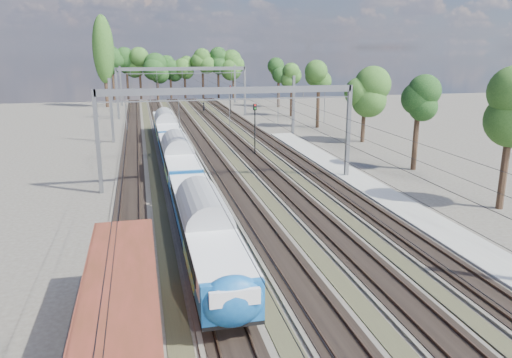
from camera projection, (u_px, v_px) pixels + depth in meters
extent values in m
cube|color=#47423A|center=(132.00, 156.00, 58.47)|extent=(3.00, 130.00, 0.15)
cube|color=black|center=(132.00, 155.00, 58.45)|extent=(2.50, 130.00, 0.06)
cube|color=#473326|center=(126.00, 154.00, 58.27)|extent=(0.08, 130.00, 0.14)
cube|color=#473326|center=(138.00, 154.00, 58.58)|extent=(0.08, 130.00, 0.14)
cube|color=#47423A|center=(171.00, 154.00, 59.46)|extent=(3.00, 130.00, 0.15)
cube|color=black|center=(171.00, 153.00, 59.44)|extent=(2.50, 130.00, 0.06)
cube|color=#473326|center=(165.00, 153.00, 59.26)|extent=(0.08, 130.00, 0.14)
cube|color=#473326|center=(177.00, 152.00, 59.57)|extent=(0.08, 130.00, 0.14)
cube|color=#47423A|center=(208.00, 152.00, 60.45)|extent=(3.00, 130.00, 0.15)
cube|color=black|center=(208.00, 151.00, 60.43)|extent=(2.50, 130.00, 0.06)
cube|color=#473326|center=(202.00, 151.00, 60.24)|extent=(0.08, 130.00, 0.14)
cube|color=#473326|center=(214.00, 150.00, 60.56)|extent=(0.08, 130.00, 0.14)
cube|color=#47423A|center=(245.00, 151.00, 61.44)|extent=(3.00, 130.00, 0.15)
cube|color=black|center=(245.00, 150.00, 61.42)|extent=(2.50, 130.00, 0.06)
cube|color=#473326|center=(239.00, 149.00, 61.23)|extent=(0.08, 130.00, 0.14)
cube|color=#473326|center=(250.00, 149.00, 61.55)|extent=(0.08, 130.00, 0.14)
cube|color=#47423A|center=(280.00, 149.00, 62.43)|extent=(3.00, 130.00, 0.15)
cube|color=black|center=(280.00, 148.00, 62.41)|extent=(2.50, 130.00, 0.06)
cube|color=#473326|center=(274.00, 148.00, 62.22)|extent=(0.08, 130.00, 0.14)
cube|color=#473326|center=(285.00, 147.00, 62.54)|extent=(0.08, 130.00, 0.14)
cube|color=#373124|center=(152.00, 155.00, 58.98)|extent=(1.10, 130.00, 0.05)
cube|color=#373124|center=(190.00, 154.00, 59.97)|extent=(1.10, 130.00, 0.05)
cube|color=#373124|center=(227.00, 152.00, 60.96)|extent=(1.10, 130.00, 0.05)
cube|color=#373124|center=(262.00, 150.00, 61.95)|extent=(1.10, 130.00, 0.05)
cube|color=gray|center=(402.00, 207.00, 39.53)|extent=(3.00, 70.00, 0.30)
cube|color=slate|center=(98.00, 143.00, 42.67)|extent=(0.35, 0.35, 9.00)
cube|color=slate|center=(348.00, 132.00, 47.73)|extent=(0.35, 0.35, 9.00)
cube|color=slate|center=(229.00, 90.00, 44.13)|extent=(23.00, 0.35, 0.60)
cube|color=slate|center=(117.00, 94.00, 87.87)|extent=(0.35, 0.35, 9.00)
cube|color=slate|center=(245.00, 91.00, 92.92)|extent=(0.35, 0.35, 9.00)
cube|color=slate|center=(182.00, 69.00, 89.32)|extent=(23.00, 0.35, 0.60)
cube|color=slate|center=(111.00, 111.00, 66.27)|extent=(0.35, 0.35, 8.50)
cube|color=slate|center=(121.00, 86.00, 108.64)|extent=(0.35, 0.35, 8.50)
cube|color=slate|center=(293.00, 106.00, 71.84)|extent=(0.35, 0.35, 8.50)
cube|color=slate|center=(235.00, 84.00, 114.21)|extent=(0.35, 0.35, 8.50)
cylinder|color=black|center=(129.00, 110.00, 57.09)|extent=(0.03, 130.00, 0.03)
cylinder|color=black|center=(129.00, 100.00, 56.81)|extent=(0.03, 130.00, 0.03)
cylinder|color=black|center=(169.00, 108.00, 58.08)|extent=(0.03, 130.00, 0.03)
cylinder|color=black|center=(168.00, 99.00, 57.80)|extent=(0.03, 130.00, 0.03)
cylinder|color=black|center=(207.00, 107.00, 59.07)|extent=(0.03, 130.00, 0.03)
cylinder|color=black|center=(207.00, 98.00, 58.79)|extent=(0.03, 130.00, 0.03)
cylinder|color=black|center=(244.00, 106.00, 60.06)|extent=(0.03, 130.00, 0.03)
cylinder|color=black|center=(244.00, 97.00, 59.78)|extent=(0.03, 130.00, 0.03)
cylinder|color=black|center=(280.00, 105.00, 61.05)|extent=(0.03, 130.00, 0.03)
cylinder|color=black|center=(280.00, 96.00, 60.77)|extent=(0.03, 130.00, 0.03)
cylinder|color=black|center=(114.00, 85.00, 120.54)|extent=(0.56, 0.56, 7.41)
sphere|color=black|center=(112.00, 59.00, 119.02)|extent=(4.78, 4.78, 4.78)
cylinder|color=black|center=(125.00, 86.00, 120.00)|extent=(0.56, 0.56, 6.70)
sphere|color=black|center=(124.00, 63.00, 118.63)|extent=(4.04, 4.04, 4.04)
cylinder|color=black|center=(146.00, 88.00, 121.67)|extent=(0.56, 0.56, 5.69)
sphere|color=black|center=(145.00, 69.00, 120.51)|extent=(4.57, 4.57, 4.57)
cylinder|color=black|center=(158.00, 86.00, 122.87)|extent=(0.56, 0.56, 6.60)
sphere|color=black|center=(157.00, 64.00, 121.52)|extent=(5.45, 5.45, 5.45)
cylinder|color=black|center=(175.00, 87.00, 122.99)|extent=(0.56, 0.56, 6.09)
sphere|color=black|center=(174.00, 66.00, 121.74)|extent=(4.86, 4.86, 4.86)
cylinder|color=black|center=(191.00, 86.00, 122.91)|extent=(0.56, 0.56, 6.53)
sphere|color=black|center=(190.00, 64.00, 121.57)|extent=(5.07, 5.07, 5.07)
cylinder|color=black|center=(203.00, 84.00, 123.70)|extent=(0.56, 0.56, 7.03)
sphere|color=black|center=(202.00, 61.00, 122.27)|extent=(4.93, 4.93, 4.93)
cylinder|color=black|center=(213.00, 84.00, 126.62)|extent=(0.56, 0.56, 7.00)
sphere|color=black|center=(213.00, 61.00, 125.19)|extent=(5.36, 5.36, 5.36)
cylinder|color=black|center=(233.00, 84.00, 124.12)|extent=(0.56, 0.56, 7.40)
sphere|color=black|center=(232.00, 59.00, 122.61)|extent=(4.72, 4.72, 4.72)
cylinder|color=black|center=(421.00, 142.00, 51.04)|extent=(0.56, 0.56, 5.92)
sphere|color=black|center=(425.00, 96.00, 49.83)|extent=(3.40, 3.40, 3.40)
cylinder|color=black|center=(373.00, 126.00, 63.67)|extent=(0.56, 0.56, 5.45)
sphere|color=black|center=(375.00, 91.00, 62.56)|extent=(4.57, 4.57, 4.57)
cylinder|color=black|center=(318.00, 110.00, 79.36)|extent=(0.56, 0.56, 5.44)
sphere|color=black|center=(319.00, 82.00, 78.25)|extent=(4.11, 4.11, 4.11)
cylinder|color=black|center=(295.00, 97.00, 92.34)|extent=(0.56, 0.56, 6.89)
sphere|color=black|center=(295.00, 67.00, 90.94)|extent=(4.61, 4.61, 4.61)
cylinder|color=black|center=(281.00, 95.00, 104.23)|extent=(0.56, 0.56, 5.39)
sphere|color=black|center=(281.00, 74.00, 103.13)|extent=(3.89, 3.89, 3.89)
cylinder|color=black|center=(105.00, 69.00, 105.14)|extent=(0.70, 0.70, 16.00)
ellipsoid|color=#254D19|center=(103.00, 49.00, 104.12)|extent=(4.40, 4.40, 14.08)
cube|color=black|center=(223.00, 302.00, 23.91)|extent=(1.94, 2.90, 0.77)
cube|color=black|center=(192.00, 214.00, 36.67)|extent=(1.94, 2.90, 0.77)
cube|color=navy|center=(204.00, 226.00, 29.92)|extent=(2.71, 19.36, 1.84)
cube|color=silver|center=(204.00, 219.00, 29.80)|extent=(2.79, 18.59, 0.92)
cube|color=black|center=(227.00, 217.00, 30.11)|extent=(0.04, 16.46, 0.68)
cube|color=yellow|center=(214.00, 262.00, 26.04)|extent=(2.81, 5.42, 0.68)
cylinder|color=#96989C|center=(203.00, 212.00, 29.69)|extent=(2.75, 19.36, 2.75)
cube|color=black|center=(184.00, 190.00, 42.71)|extent=(1.94, 2.90, 0.77)
cube|color=black|center=(173.00, 157.00, 55.47)|extent=(1.94, 2.90, 0.77)
cube|color=navy|center=(178.00, 157.00, 48.72)|extent=(2.71, 19.36, 1.84)
cube|color=silver|center=(177.00, 152.00, 48.60)|extent=(2.79, 18.59, 0.92)
cube|color=black|center=(192.00, 152.00, 48.90)|extent=(0.04, 16.46, 0.68)
cube|color=yellow|center=(181.00, 172.00, 44.83)|extent=(2.81, 5.42, 0.68)
cylinder|color=#96989C|center=(177.00, 148.00, 48.48)|extent=(2.75, 19.36, 2.75)
cube|color=black|center=(170.00, 147.00, 61.51)|extent=(1.94, 2.90, 0.77)
cube|color=black|center=(164.00, 130.00, 74.27)|extent=(1.94, 2.90, 0.77)
cube|color=navy|center=(166.00, 127.00, 67.52)|extent=(2.71, 19.36, 1.84)
cube|color=silver|center=(166.00, 123.00, 67.39)|extent=(2.79, 18.59, 0.92)
cube|color=black|center=(176.00, 123.00, 67.70)|extent=(0.04, 16.46, 0.68)
cube|color=yellow|center=(168.00, 136.00, 63.63)|extent=(2.81, 5.42, 0.68)
cylinder|color=#96989C|center=(166.00, 120.00, 67.28)|extent=(2.75, 19.36, 2.75)
ellipsoid|color=navy|center=(233.00, 301.00, 20.98)|extent=(2.75, 1.51, 2.34)
cube|color=black|center=(127.00, 296.00, 24.62)|extent=(1.97, 2.56, 0.69)
cube|color=black|center=(124.00, 342.00, 19.96)|extent=(2.66, 13.78, 0.20)
cube|color=#4B2514|center=(122.00, 312.00, 19.61)|extent=(2.66, 13.78, 2.56)
cube|color=#4B2514|center=(119.00, 281.00, 19.27)|extent=(2.85, 13.78, 0.12)
imported|color=black|center=(204.00, 107.00, 98.34)|extent=(0.51, 0.74, 1.94)
cylinder|color=black|center=(255.00, 133.00, 58.34)|extent=(0.15, 0.15, 5.35)
cube|color=black|center=(255.00, 107.00, 57.56)|extent=(0.43, 0.34, 0.75)
sphere|color=red|center=(255.00, 105.00, 57.38)|extent=(0.17, 0.17, 0.17)
sphere|color=#0C9919|center=(255.00, 109.00, 57.47)|extent=(0.17, 0.17, 0.17)
cylinder|color=black|center=(231.00, 102.00, 93.88)|extent=(0.13, 0.13, 4.81)
cube|color=black|center=(230.00, 87.00, 93.18)|extent=(0.39, 0.33, 0.67)
sphere|color=red|center=(231.00, 86.00, 93.02)|extent=(0.15, 0.15, 0.15)
sphere|color=#0C9919|center=(231.00, 88.00, 93.10)|extent=(0.15, 0.15, 0.15)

